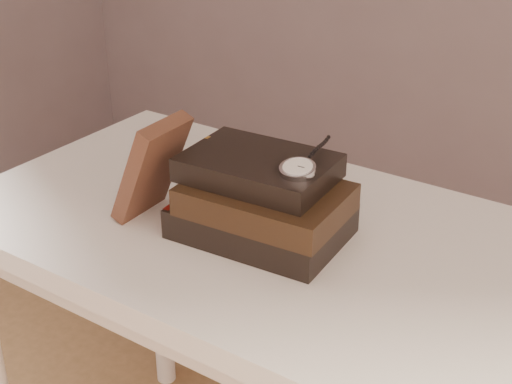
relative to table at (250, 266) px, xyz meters
The scene contains 5 objects.
table is the anchor object (origin of this frame).
book_stack 0.16m from the table, 33.14° to the right, with size 0.28×0.20×0.13m.
journal 0.24m from the table, 151.10° to the right, with size 0.03×0.11×0.19m, color #3D2117.
pocket_watch 0.26m from the table, 17.06° to the right, with size 0.06×0.16×0.02m.
eyeglasses 0.19m from the table, 135.94° to the left, with size 0.12×0.14×0.05m.
Camera 1 is at (0.62, -0.54, 1.35)m, focal length 51.16 mm.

